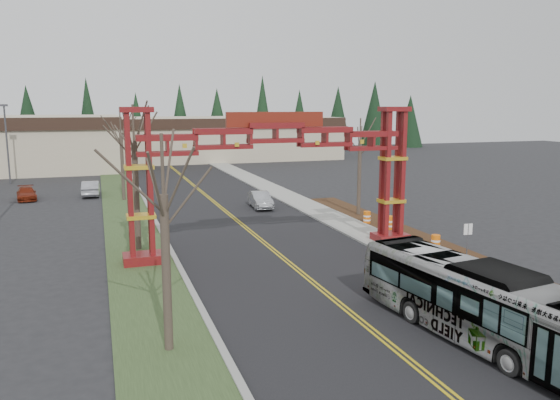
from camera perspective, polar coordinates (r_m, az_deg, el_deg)
name	(u,v)px	position (r m, az deg, el deg)	size (l,w,h in m)	color
ground	(454,398)	(18.83, 17.77, -19.10)	(200.00, 200.00, 0.00)	black
road	(246,228)	(40.44, -3.53, -2.97)	(12.00, 110.00, 0.02)	black
lane_line_left	(245,228)	(40.41, -3.69, -2.96)	(0.12, 100.00, 0.01)	gold
lane_line_right	(248,228)	(40.47, -3.37, -2.94)	(0.12, 100.00, 0.01)	gold
curb_right	(323,222)	(42.38, 4.53, -2.30)	(0.30, 110.00, 0.15)	gray
sidewalk_right	(340,221)	(42.96, 6.32, -2.16)	(2.60, 110.00, 0.14)	gray
landscape_strip	(501,273)	(32.03, 22.06, -7.04)	(2.60, 50.00, 0.12)	#311C10
grass_median	(135,236)	(39.21, -14.92, -3.66)	(4.00, 110.00, 0.08)	#2D4120
curb_left	(162,234)	(39.34, -12.23, -3.45)	(0.30, 110.00, 0.15)	gray
gateway_arch	(276,156)	(32.85, -0.47, 4.63)	(18.20, 1.60, 8.90)	maroon
retail_building_east	(220,138)	(95.38, -6.30, 6.51)	(38.00, 20.30, 7.00)	#BEB191
conifer_treeline	(155,119)	(105.66, -12.97, 8.25)	(116.10, 5.60, 13.00)	black
transit_bus	(472,300)	(22.75, 19.44, -9.81)	(2.58, 11.01, 3.07)	#AEAFB6
silver_sedan	(260,200)	(48.33, -2.06, 0.01)	(1.53, 4.38, 1.44)	#A5A8AD
parked_car_mid_a	(26,194)	(57.85, -24.97, 0.61)	(1.71, 4.21, 1.22)	maroon
parked_car_far_a	(91,188)	(57.99, -19.16, 1.16)	(1.62, 4.64, 1.53)	#B1B3BA
bare_tree_median_near	(164,196)	(19.65, -12.07, 0.42)	(3.27, 3.27, 8.02)	#382D26
bare_tree_median_mid	(134,144)	(34.54, -15.00, 5.70)	(3.52, 3.52, 9.04)	#382D26
bare_tree_median_far	(121,133)	(53.59, -16.30, 6.70)	(3.25, 3.25, 8.59)	#382D26
bare_tree_right_far	(360,144)	(44.70, 8.36, 5.80)	(3.09, 3.09, 7.99)	#382D26
light_pole_far	(7,138)	(69.98, -26.66, 5.78)	(0.79, 0.40, 9.12)	#3F3F44
street_sign	(468,235)	(32.99, 19.02, -3.47)	(0.53, 0.08, 2.33)	#3F3F44
barrel_south	(436,243)	(35.39, 15.95, -4.35)	(0.56, 0.56, 1.04)	orange
barrel_mid	(390,223)	(40.31, 11.38, -2.41)	(0.59, 0.59, 1.09)	orange
barrel_north	(367,218)	(42.16, 9.08, -1.86)	(0.55, 0.55, 1.02)	orange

